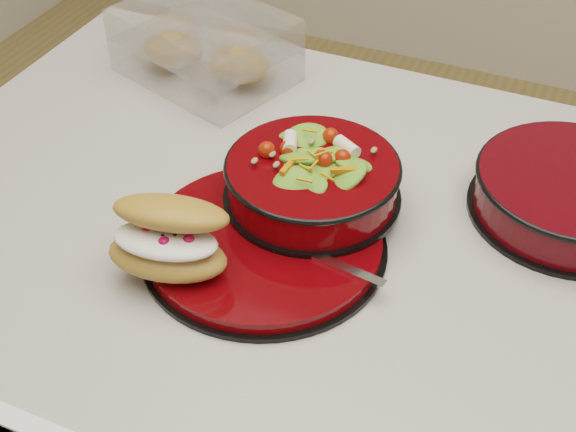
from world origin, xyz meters
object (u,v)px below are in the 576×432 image
at_px(dinner_plate, 264,243).
at_px(extra_bowl, 572,192).
at_px(pastry_box, 205,47).
at_px(salad_bowl, 313,175).
at_px(croissant, 169,238).
at_px(fork, 315,255).

xyz_separation_m(dinner_plate, extra_bowl, (0.29, 0.20, 0.02)).
bearing_deg(pastry_box, extra_bowl, 6.96).
xyz_separation_m(salad_bowl, croissant, (-0.09, -0.16, 0.00)).
bearing_deg(croissant, pastry_box, 102.27).
xyz_separation_m(salad_bowl, extra_bowl, (0.27, 0.12, -0.02)).
bearing_deg(dinner_plate, croissant, -131.83).
height_order(salad_bowl, pastry_box, salad_bowl).
height_order(salad_bowl, fork, salad_bowl).
height_order(dinner_plate, salad_bowl, salad_bowl).
distance_m(pastry_box, extra_bowl, 0.54).
relative_size(croissant, extra_bowl, 0.60).
bearing_deg(croissant, fork, 17.20).
bearing_deg(salad_bowl, dinner_plate, -105.11).
distance_m(dinner_plate, fork, 0.06).
bearing_deg(pastry_box, croissant, -48.25).
distance_m(dinner_plate, croissant, 0.11).
xyz_separation_m(pastry_box, extra_bowl, (0.53, -0.11, -0.02)).
height_order(salad_bowl, extra_bowl, salad_bowl).
bearing_deg(croissant, salad_bowl, 48.97).
xyz_separation_m(dinner_plate, pastry_box, (-0.24, 0.31, 0.03)).
distance_m(salad_bowl, extra_bowl, 0.30).
bearing_deg(pastry_box, salad_bowl, -22.74).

